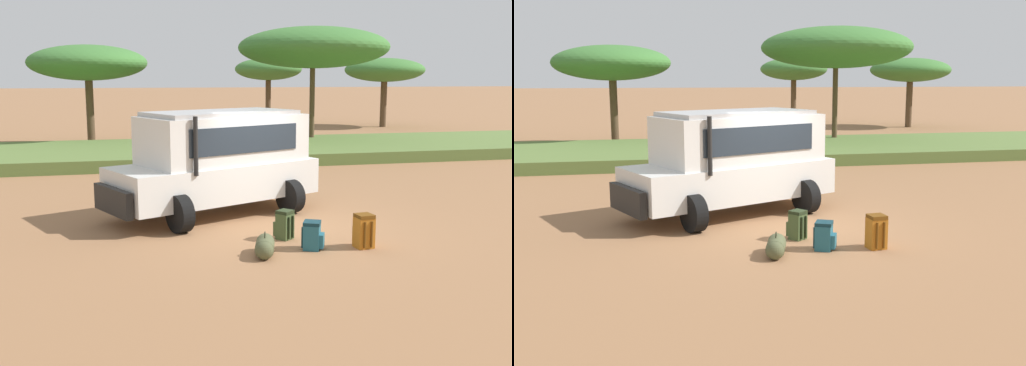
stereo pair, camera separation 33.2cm
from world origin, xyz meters
TOP-DOWN VIEW (x-y plane):
  - ground_plane at (0.00, 0.00)m, footprint 320.00×320.00m
  - grass_bank at (0.00, 11.81)m, footprint 120.00×7.00m
  - safari_vehicle at (-1.05, 1.60)m, footprint 5.37×3.86m
  - backpack_beside_front_wheel at (-0.14, -0.93)m, footprint 0.42×0.43m
  - backpack_cluster_center at (1.17, -1.86)m, footprint 0.36×0.44m
  - backpack_near_rear_wheel at (0.18, -1.75)m, footprint 0.48×0.45m
  - duffel_bag_low_black_case at (-0.80, -1.94)m, footprint 0.49×0.85m
  - acacia_tree_left_mid at (-4.50, 16.37)m, footprint 5.32×5.64m
  - acacia_tree_centre_back at (5.47, 14.27)m, footprint 6.79×7.31m
  - acacia_tree_right_mid at (7.14, 28.99)m, footprint 4.66×5.08m
  - acacia_tree_far_right at (13.46, 23.74)m, footprint 5.12×4.78m

SIDE VIEW (x-z plane):
  - ground_plane at x=0.00m, z-range 0.00..0.00m
  - duffel_bag_low_black_case at x=-0.80m, z-range -0.05..0.40m
  - grass_bank at x=0.00m, z-range 0.00..0.44m
  - backpack_near_rear_wheel at x=0.18m, z-range -0.01..0.53m
  - backpack_beside_front_wheel at x=-0.14m, z-range -0.01..0.58m
  - backpack_cluster_center at x=1.17m, z-range -0.01..0.65m
  - safari_vehicle at x=-1.05m, z-range 0.07..2.51m
  - acacia_tree_far_right at x=13.46m, z-range 1.41..5.78m
  - acacia_tree_right_mid at x=7.14m, z-range 1.45..5.94m
  - acacia_tree_left_mid at x=-4.50m, z-range 1.50..6.13m
  - acacia_tree_centre_back at x=5.47m, z-range 1.79..7.22m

